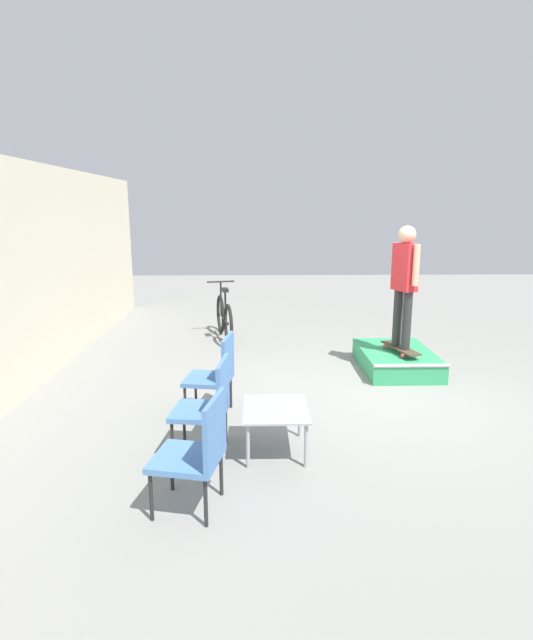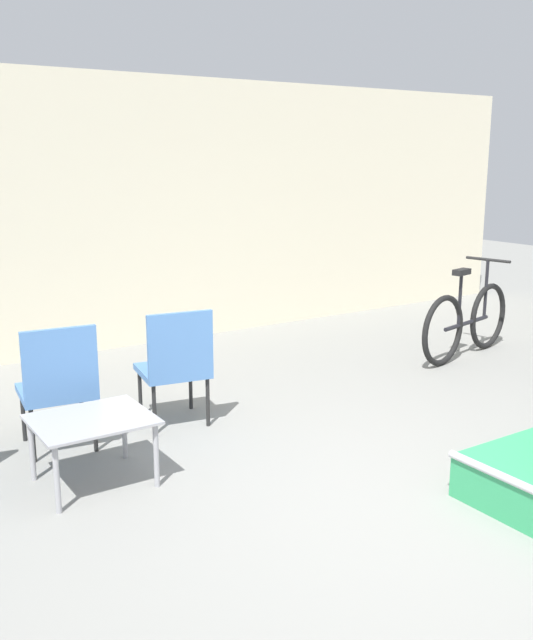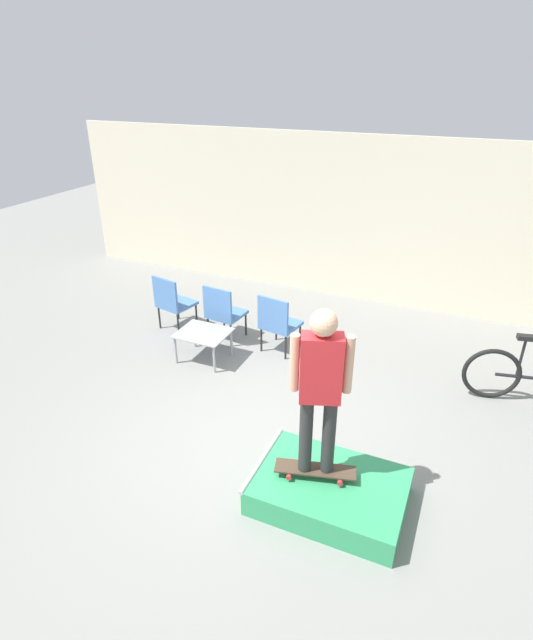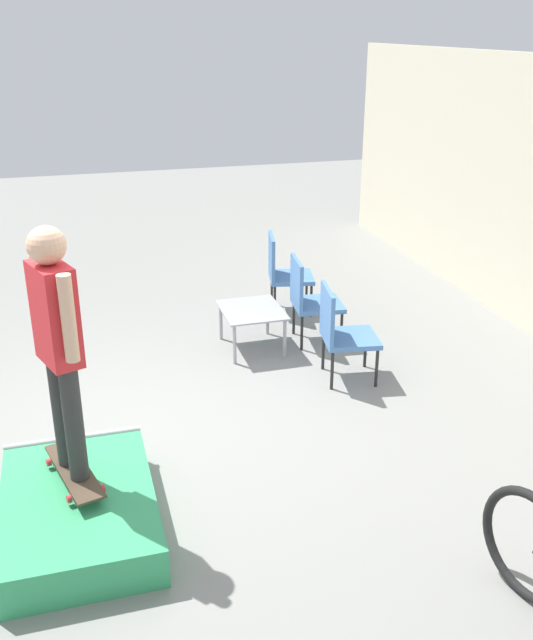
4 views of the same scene
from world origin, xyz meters
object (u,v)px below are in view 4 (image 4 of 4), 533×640
person_skater (57,334)px  patio_chair_right (341,330)px  skate_ramp_box (79,511)px  skateboard_on_ramp (74,471)px  coffee_table (252,314)px  patio_chair_center (309,297)px  patio_chair_left (283,270)px

person_skater → patio_chair_right: person_skater is taller
skate_ramp_box → skateboard_on_ramp: size_ratio=1.81×
coffee_table → skate_ramp_box: bearing=-36.9°
skateboard_on_ramp → patio_chair_center: patio_chair_center is taller
patio_chair_center → coffee_table: bearing=97.6°
skate_ramp_box → skateboard_on_ramp: (-0.16, -0.01, 0.23)m
skate_ramp_box → patio_chair_center: (-2.59, 2.59, 0.38)m
patio_chair_left → coffee_table: bearing=157.6°
skate_ramp_box → person_skater: (-0.16, -0.01, 1.28)m
skateboard_on_ramp → patio_chair_left: bearing=127.6°
skate_ramp_box → patio_chair_left: size_ratio=1.58×
person_skater → patio_chair_center: size_ratio=1.84×
skateboard_on_ramp → patio_chair_right: (-1.49, 2.59, 0.16)m
patio_chair_left → person_skater: bearing=154.3°
patio_chair_left → patio_chair_right: 1.90m
skate_ramp_box → coffee_table: size_ratio=2.01×
skate_ramp_box → coffee_table: (-2.58, 1.93, 0.26)m
skate_ramp_box → skateboard_on_ramp: skateboard_on_ramp is taller
skate_ramp_box → patio_chair_left: bearing=143.9°
patio_chair_center → patio_chair_right: bearing=-173.3°
person_skater → patio_chair_left: (-3.39, 2.59, -0.90)m
coffee_table → patio_chair_left: 1.17m
coffee_table → patio_chair_center: (-0.01, 0.65, 0.13)m
coffee_table → patio_chair_left: size_ratio=0.78×
person_skater → coffee_table: person_skater is taller
person_skater → patio_chair_center: (-2.43, 2.59, -0.90)m
skate_ramp_box → person_skater: person_skater is taller
skateboard_on_ramp → patio_chair_right: bearing=104.9°
skate_ramp_box → skateboard_on_ramp: bearing=-178.1°
skate_ramp_box → patio_chair_center: patio_chair_center is taller
person_skater → coffee_table: 3.27m
patio_chair_left → patio_chair_right: bearing=-168.3°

